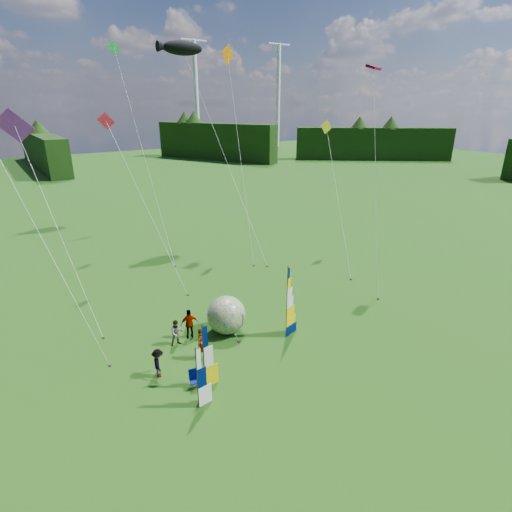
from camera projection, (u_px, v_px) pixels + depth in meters
ground at (315, 373)px, 20.84m from camera, size 220.00×220.00×0.00m
treeline_ring at (319, 305)px, 19.41m from camera, size 210.00×210.00×8.00m
turbine_left at (278, 97)px, 125.63m from camera, size 8.00×1.20×30.00m
turbine_right at (197, 97)px, 117.79m from camera, size 8.00×1.20×30.00m
feather_banner_main at (287, 304)px, 23.23m from camera, size 1.20×0.40×4.47m
side_banner_left at (204, 358)px, 19.14m from camera, size 0.96×0.11×3.44m
side_banner_far at (197, 380)px, 17.90m from camera, size 0.93×0.19×3.12m
bol_inflatable at (226, 315)px, 24.16m from camera, size 3.08×3.08×2.35m
spectator_a at (202, 344)px, 21.72m from camera, size 0.76×0.60×1.83m
spectator_b at (177, 333)px, 23.02m from camera, size 0.82×0.49×1.59m
spectator_c at (158, 363)px, 20.33m from camera, size 0.59×1.07×1.56m
spectator_d at (190, 324)px, 23.72m from camera, size 1.16×0.72×1.84m
camp_chair at (195, 380)px, 19.59m from camera, size 0.66×0.66×0.96m
kite_whale at (223, 141)px, 35.80m from camera, size 10.31×17.63×20.02m
kite_rainbow_delta at (56, 218)px, 23.60m from camera, size 6.86×11.03×13.65m
kite_parafoil at (377, 172)px, 28.57m from camera, size 8.10×9.63×17.19m
small_kite_red at (146, 201)px, 29.14m from camera, size 5.02×9.82×13.03m
small_kite_orange at (240, 151)px, 34.74m from camera, size 9.00×11.60×18.64m
small_kite_yellow at (338, 192)px, 34.05m from camera, size 6.83×10.74×12.27m
small_kite_pink at (39, 226)px, 19.56m from camera, size 6.64×7.77×15.10m
small_kite_green at (143, 147)px, 35.32m from camera, size 3.71×13.42×19.04m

